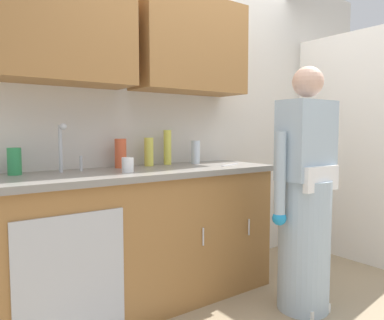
# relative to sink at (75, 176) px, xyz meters

# --- Properties ---
(ground_plane) EXTENTS (9.00, 9.00, 0.00)m
(ground_plane) POSITION_rel_sink_xyz_m (1.01, -0.71, -0.93)
(ground_plane) COLOR #998466
(kitchen_wall_with_uppers) EXTENTS (4.80, 0.44, 2.70)m
(kitchen_wall_with_uppers) POSITION_rel_sink_xyz_m (0.88, 0.29, 0.55)
(kitchen_wall_with_uppers) COLOR beige
(kitchen_wall_with_uppers) RESTS_ON ground
(closet_door_panel) EXTENTS (0.04, 1.10, 2.10)m
(closet_door_panel) POSITION_rel_sink_xyz_m (2.46, -0.31, 0.12)
(closet_door_panel) COLOR silver
(closet_door_panel) RESTS_ON ground
(counter_cabinet) EXTENTS (1.90, 0.62, 0.90)m
(counter_cabinet) POSITION_rel_sink_xyz_m (0.46, -0.01, -0.48)
(counter_cabinet) COLOR #9E6B38
(counter_cabinet) RESTS_ON ground
(countertop) EXTENTS (1.96, 0.66, 0.04)m
(countertop) POSITION_rel_sink_xyz_m (0.46, -0.01, -0.01)
(countertop) COLOR gray
(countertop) RESTS_ON counter_cabinet
(sink) EXTENTS (0.50, 0.36, 0.35)m
(sink) POSITION_rel_sink_xyz_m (0.00, 0.00, 0.00)
(sink) COLOR #B7BABF
(sink) RESTS_ON counter_cabinet
(person_at_sink) EXTENTS (0.55, 0.34, 1.62)m
(person_at_sink) POSITION_rel_sink_xyz_m (1.29, -0.72, -0.23)
(person_at_sink) COLOR white
(person_at_sink) RESTS_ON ground
(bottle_water_short) EXTENTS (0.07, 0.07, 0.21)m
(bottle_water_short) POSITION_rel_sink_xyz_m (0.62, 0.19, 0.12)
(bottle_water_short) COLOR #D8D14C
(bottle_water_short) RESTS_ON countertop
(bottle_water_tall) EXTENTS (0.06, 0.06, 0.27)m
(bottle_water_tall) POSITION_rel_sink_xyz_m (0.80, 0.20, 0.15)
(bottle_water_tall) COLOR #D8D14C
(bottle_water_tall) RESTS_ON countertop
(bottle_soap) EXTENTS (0.08, 0.08, 0.16)m
(bottle_soap) POSITION_rel_sink_xyz_m (-0.31, 0.17, 0.10)
(bottle_soap) COLOR #2D8C4C
(bottle_soap) RESTS_ON countertop
(bottle_dish_liquid) EXTENTS (0.07, 0.07, 0.18)m
(bottle_dish_liquid) POSITION_rel_sink_xyz_m (1.03, 0.14, 0.11)
(bottle_dish_liquid) COLOR silver
(bottle_dish_liquid) RESTS_ON countertop
(bottle_cleaner_spray) EXTENTS (0.08, 0.08, 0.21)m
(bottle_cleaner_spray) POSITION_rel_sink_xyz_m (0.39, 0.18, 0.12)
(bottle_cleaner_spray) COLOR #E05933
(bottle_cleaner_spray) RESTS_ON countertop
(cup_by_sink) EXTENTS (0.08, 0.08, 0.09)m
(cup_by_sink) POSITION_rel_sink_xyz_m (0.31, -0.10, 0.06)
(cup_by_sink) COLOR white
(cup_by_sink) RESTS_ON countertop
(knife_on_counter) EXTENTS (0.23, 0.11, 0.01)m
(knife_on_counter) POSITION_rel_sink_xyz_m (1.16, -0.12, 0.02)
(knife_on_counter) COLOR silver
(knife_on_counter) RESTS_ON countertop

